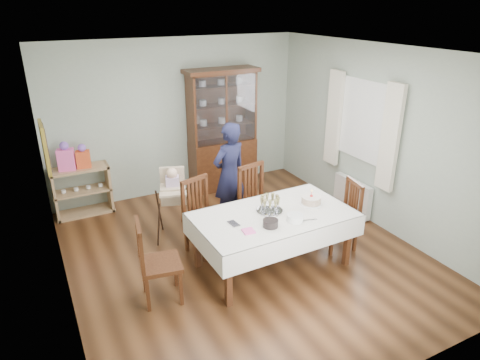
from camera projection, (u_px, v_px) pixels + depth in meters
floor at (243, 253)px, 5.93m from camera, size 5.00×5.00×0.00m
room_shell at (225, 125)px, 5.70m from camera, size 5.00×5.00×5.00m
dining_table at (273, 240)px, 5.52m from camera, size 2.02×1.19×0.76m
china_cabinet at (222, 128)px, 7.66m from camera, size 1.30×0.48×2.18m
sideboard at (82, 191)px, 6.91m from camera, size 0.90×0.38×0.80m
picture_frame at (45, 147)px, 5.01m from camera, size 0.04×0.48×0.58m
window at (364, 121)px, 6.51m from camera, size 0.04×1.02×1.22m
curtain_left at (390, 138)px, 6.01m from camera, size 0.07×0.30×1.55m
curtain_right at (334, 118)px, 7.03m from camera, size 0.07×0.30×1.55m
radiator at (352, 196)px, 6.97m from camera, size 0.10×0.80×0.55m
chair_far_left at (205, 231)px, 5.89m from camera, size 0.58×0.58×1.04m
chair_far_right at (259, 216)px, 6.26m from camera, size 0.57×0.57×1.08m
chair_end_left at (160, 276)px, 4.93m from camera, size 0.52×0.52×1.01m
chair_end_right at (339, 228)px, 6.00m from camera, size 0.51×0.51×0.98m
woman at (229, 175)px, 6.46m from camera, size 0.67×0.52×1.62m
high_chair at (174, 210)px, 6.24m from camera, size 0.60×0.60×1.07m
champagne_tray at (270, 207)px, 5.41m from camera, size 0.34×0.34×0.21m
birthday_cake at (311, 200)px, 5.61m from camera, size 0.29×0.29×0.20m
plate_stack_dark at (270, 223)px, 5.06m from camera, size 0.24×0.24×0.09m
plate_stack_white at (295, 218)px, 5.18m from camera, size 0.24×0.24×0.09m
napkin_stack at (248, 231)px, 4.96m from camera, size 0.15×0.15×0.02m
cutlery at (231, 224)px, 5.11m from camera, size 0.13×0.18×0.01m
cake_knife at (307, 220)px, 5.21m from camera, size 0.26×0.09×0.01m
gift_bag_pink at (66, 158)px, 6.59m from camera, size 0.28×0.21×0.46m
gift_bag_orange at (83, 157)px, 6.70m from camera, size 0.23×0.18×0.39m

